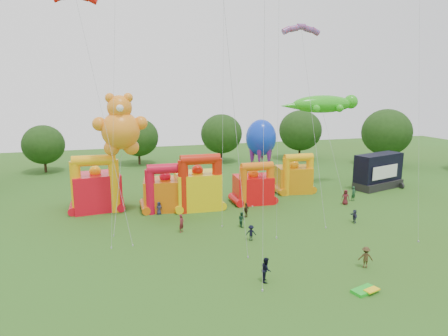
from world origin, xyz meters
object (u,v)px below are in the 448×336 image
object	(u,v)px
teddy_bear_kite	(119,153)
octopus_kite	(259,162)
bouncy_castle_2	(198,188)
bouncy_castle_0	(96,189)
spectator_0	(159,208)
stage_trailer	(378,171)
spectator_4	(246,210)
gecko_kite	(326,122)

from	to	relation	value
teddy_bear_kite	octopus_kite	bearing A→B (deg)	15.29
bouncy_castle_2	octopus_kite	world-z (taller)	octopus_kite
bouncy_castle_0	spectator_0	world-z (taller)	bouncy_castle_0
bouncy_castle_2	teddy_bear_kite	world-z (taller)	teddy_bear_kite
stage_trailer	bouncy_castle_2	bearing A→B (deg)	-174.88
teddy_bear_kite	bouncy_castle_0	bearing A→B (deg)	124.37
teddy_bear_kite	spectator_4	world-z (taller)	teddy_bear_kite
bouncy_castle_0	stage_trailer	bearing A→B (deg)	-0.46
teddy_bear_kite	gecko_kite	xyz separation A→B (m)	(29.57, 6.15, 2.21)
spectator_4	bouncy_castle_0	bearing A→B (deg)	-63.31
bouncy_castle_2	stage_trailer	world-z (taller)	bouncy_castle_2
bouncy_castle_2	stage_trailer	bearing A→B (deg)	5.12
gecko_kite	octopus_kite	distance (m)	12.07
stage_trailer	spectator_4	xyz separation A→B (m)	(-23.58, -7.50, -1.64)
gecko_kite	teddy_bear_kite	bearing A→B (deg)	-168.25
bouncy_castle_0	spectator_0	size ratio (longest dim) A/B	4.56
bouncy_castle_2	spectator_0	xyz separation A→B (m)	(-5.03, -1.11, -1.90)
stage_trailer	spectator_4	distance (m)	24.80
gecko_kite	spectator_0	bearing A→B (deg)	-166.88
bouncy_castle_0	stage_trailer	size ratio (longest dim) A/B	0.82
spectator_0	spectator_4	bearing A→B (deg)	-41.69
bouncy_castle_0	gecko_kite	world-z (taller)	gecko_kite
stage_trailer	gecko_kite	distance (m)	10.96
bouncy_castle_0	spectator_4	world-z (taller)	bouncy_castle_0
stage_trailer	spectator_0	distance (m)	33.43
spectator_0	octopus_kite	bearing A→B (deg)	-1.23
teddy_bear_kite	spectator_4	xyz separation A→B (m)	(13.83, -3.62, -6.76)
stage_trailer	teddy_bear_kite	bearing A→B (deg)	-174.08
teddy_bear_kite	spectator_0	world-z (taller)	teddy_bear_kite
spectator_4	octopus_kite	bearing A→B (deg)	-157.47
teddy_bear_kite	spectator_0	xyz separation A→B (m)	(4.22, 0.25, -6.85)
bouncy_castle_0	teddy_bear_kite	size ratio (longest dim) A/B	0.49
octopus_kite	spectator_4	distance (m)	10.70
octopus_kite	spectator_4	size ratio (longest dim) A/B	6.05
octopus_kite	bouncy_castle_2	bearing A→B (deg)	-158.35
bouncy_castle_0	bouncy_castle_2	world-z (taller)	bouncy_castle_0
bouncy_castle_2	spectator_0	distance (m)	5.49
spectator_0	bouncy_castle_0	bearing A→B (deg)	131.03
octopus_kite	spectator_0	world-z (taller)	octopus_kite
bouncy_castle_0	gecko_kite	bearing A→B (deg)	3.44
bouncy_castle_0	octopus_kite	xyz separation A→B (m)	(21.60, 0.91, 1.97)
bouncy_castle_0	bouncy_castle_2	xyz separation A→B (m)	(12.13, -2.85, -0.01)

